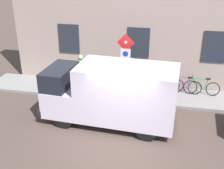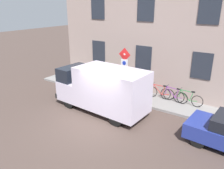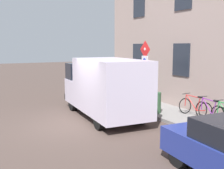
{
  "view_description": "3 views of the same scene",
  "coord_description": "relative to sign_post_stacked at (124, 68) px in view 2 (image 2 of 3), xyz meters",
  "views": [
    {
      "loc": [
        -8.43,
        -1.52,
        6.28
      ],
      "look_at": [
        2.78,
        0.83,
        1.1
      ],
      "focal_mm": 45.69,
      "sensor_mm": 36.0,
      "label": 1
    },
    {
      "loc": [
        -7.69,
        -6.28,
        5.66
      ],
      "look_at": [
        2.88,
        0.9,
        1.06
      ],
      "focal_mm": 36.22,
      "sensor_mm": 36.0,
      "label": 2
    },
    {
      "loc": [
        -3.64,
        -9.83,
        3.04
      ],
      "look_at": [
        2.12,
        1.11,
        1.29
      ],
      "focal_mm": 44.38,
      "sensor_mm": 36.0,
      "label": 3
    }
  ],
  "objects": [
    {
      "name": "delivery_van",
      "position": [
        -1.91,
        0.21,
        -0.73
      ],
      "size": [
        2.3,
        5.43,
        2.5
      ],
      "rotation": [
        0.0,
        0.0,
        1.51
      ],
      "color": "silver",
      "rests_on": "ground_plane"
    },
    {
      "name": "bicycle_green",
      "position": [
        1.24,
        -3.54,
        -1.55
      ],
      "size": [
        0.46,
        1.71,
        0.89
      ],
      "rotation": [
        0.0,
        0.0,
        1.56
      ],
      "color": "black",
      "rests_on": "sidewalk_slab"
    },
    {
      "name": "bicycle_purple",
      "position": [
        1.24,
        -2.69,
        -1.55
      ],
      "size": [
        0.46,
        1.71,
        0.89
      ],
      "rotation": [
        0.0,
        0.0,
        1.5
      ],
      "color": "black",
      "rests_on": "sidewalk_slab"
    },
    {
      "name": "ground_plane",
      "position": [
        -3.37,
        -0.34,
        -2.07
      ],
      "size": [
        80.0,
        80.0,
        0.0
      ],
      "primitive_type": "plane",
      "color": "#493A34"
    },
    {
      "name": "bicycle_red",
      "position": [
        1.24,
        -1.85,
        -1.55
      ],
      "size": [
        0.46,
        1.72,
        0.89
      ],
      "rotation": [
        0.0,
        0.0,
        1.68
      ],
      "color": "black",
      "rests_on": "sidewalk_slab"
    },
    {
      "name": "litter_bin",
      "position": [
        0.15,
        -0.66,
        -1.48
      ],
      "size": [
        0.44,
        0.44,
        0.9
      ],
      "primitive_type": "cylinder",
      "color": "#2D5133",
      "rests_on": "sidewalk_slab"
    },
    {
      "name": "pedestrian",
      "position": [
        0.87,
        2.36,
        -0.99
      ],
      "size": [
        0.47,
        0.4,
        1.72
      ],
      "rotation": [
        0.0,
        0.0,
        1.99
      ],
      "color": "#262B47",
      "rests_on": "sidewalk_slab"
    },
    {
      "name": "sign_post_stacked",
      "position": [
        0.0,
        0.0,
        0.0
      ],
      "size": [
        0.15,
        0.56,
        3.0
      ],
      "color": "#474C47",
      "rests_on": "sidewalk_slab"
    },
    {
      "name": "sidewalk_slab",
      "position": [
        0.8,
        -0.34,
        -2.0
      ],
      "size": [
        2.0,
        15.06,
        0.14
      ],
      "primitive_type": "cube",
      "color": "gray",
      "rests_on": "ground_plane"
    },
    {
      "name": "building_facade",
      "position": [
        2.14,
        -0.34,
        1.67
      ],
      "size": [
        0.75,
        13.06,
        7.47
      ],
      "color": "gray",
      "rests_on": "ground_plane"
    }
  ]
}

